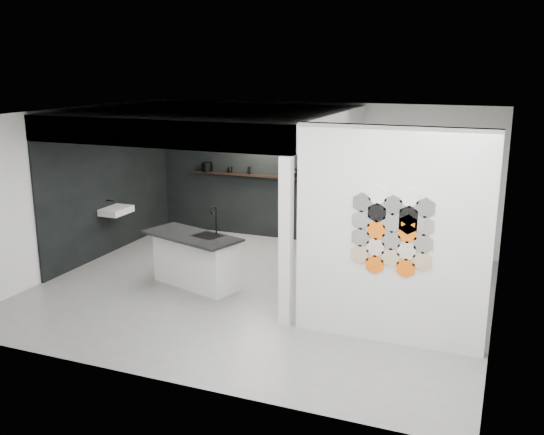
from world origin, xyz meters
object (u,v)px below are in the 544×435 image
(stockpot, at_px, (207,167))
(kettle, at_px, (296,173))
(partition_panel, at_px, (391,237))
(kitchen_island, at_px, (195,259))
(bottle_dark, at_px, (249,170))
(glass_bowl, at_px, (323,177))
(glass_vase, at_px, (323,176))
(utensil_cup, at_px, (230,170))
(wall_basin, at_px, (116,211))

(stockpot, xyz_separation_m, kettle, (1.99, 0.00, -0.00))
(partition_panel, bearing_deg, kitchen_island, 165.25)
(kitchen_island, relative_size, kettle, 8.82)
(kettle, relative_size, bottle_dark, 1.32)
(kitchen_island, bearing_deg, glass_bowl, 85.59)
(glass_bowl, xyz_separation_m, glass_vase, (0.00, 0.00, 0.01))
(glass_vase, distance_m, utensil_cup, 2.02)
(partition_panel, relative_size, bottle_dark, 18.15)
(partition_panel, bearing_deg, kettle, 124.21)
(bottle_dark, xyz_separation_m, utensil_cup, (-0.43, 0.00, -0.02))
(kitchen_island, xyz_separation_m, stockpot, (-1.33, 3.00, 0.96))
(glass_vase, height_order, utensil_cup, glass_vase)
(partition_panel, distance_m, utensil_cup, 5.63)
(kitchen_island, relative_size, glass_vase, 12.99)
(stockpot, xyz_separation_m, bottle_dark, (0.96, 0.00, -0.01))
(kitchen_island, xyz_separation_m, glass_vase, (1.21, 3.00, 0.94))
(glass_bowl, bearing_deg, partition_panel, -61.77)
(stockpot, distance_m, glass_bowl, 2.54)
(wall_basin, xyz_separation_m, utensil_cup, (1.37, 2.07, 0.53))
(bottle_dark, bearing_deg, utensil_cup, 180.00)
(kettle, bearing_deg, partition_panel, -67.91)
(stockpot, relative_size, bottle_dark, 1.45)
(partition_panel, height_order, stockpot, partition_panel)
(kitchen_island, bearing_deg, wall_basin, 174.40)
(partition_panel, xyz_separation_m, kettle, (-2.63, 3.87, 0.01))
(glass_vase, height_order, bottle_dark, bottle_dark)
(wall_basin, height_order, glass_vase, glass_vase)
(glass_vase, bearing_deg, utensil_cup, 180.00)
(stockpot, distance_m, kettle, 1.99)
(wall_basin, distance_m, utensil_cup, 2.54)
(bottle_dark, bearing_deg, partition_panel, -46.58)
(utensil_cup, bearing_deg, glass_vase, 0.00)
(wall_basin, height_order, stockpot, stockpot)
(kitchen_island, bearing_deg, partition_panel, 2.88)
(kitchen_island, xyz_separation_m, bottle_dark, (-0.37, 3.00, 0.95))
(partition_panel, relative_size, kitchen_island, 1.56)
(stockpot, relative_size, glass_vase, 1.61)
(wall_basin, xyz_separation_m, kettle, (2.84, 2.07, 0.56))
(kitchen_island, height_order, kettle, kettle)
(kitchen_island, distance_m, stockpot, 3.42)
(kitchen_island, bearing_deg, utensil_cup, 122.60)
(kitchen_island, distance_m, bottle_dark, 3.17)
(wall_basin, relative_size, kettle, 2.95)
(partition_panel, distance_m, kettle, 4.67)
(stockpot, relative_size, kettle, 1.10)
(glass_bowl, xyz_separation_m, utensil_cup, (-2.02, 0.00, 0.00))
(glass_bowl, relative_size, glass_vase, 1.11)
(kitchen_island, distance_m, utensil_cup, 3.24)
(partition_panel, relative_size, kettle, 13.76)
(kettle, bearing_deg, glass_bowl, -12.12)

